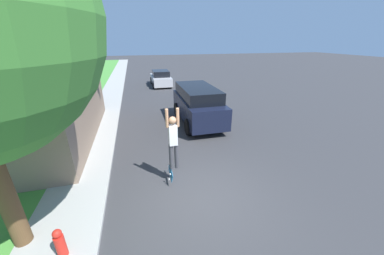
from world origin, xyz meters
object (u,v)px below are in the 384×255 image
at_px(skateboard, 170,173).
at_px(fire_hydrant, 60,243).
at_px(suv_parked, 198,104).
at_px(skateboarder, 173,139).
at_px(car_down_street, 161,78).

height_order(skateboard, fire_hydrant, fire_hydrant).
relative_size(suv_parked, fire_hydrant, 6.62).
bearing_deg(skateboarder, skateboard, 155.36).
xyz_separation_m(skateboarder, fire_hydrant, (-2.77, -2.06, -1.10)).
bearing_deg(suv_parked, skateboard, -115.62).
height_order(suv_parked, skateboard, suv_parked).
xyz_separation_m(suv_parked, fire_hydrant, (-4.99, -7.00, -0.62)).
bearing_deg(suv_parked, car_down_street, 93.76).
distance_m(skateboarder, skateboard, 1.24).
relative_size(suv_parked, skateboard, 5.77).
bearing_deg(car_down_street, skateboarder, -95.51).
height_order(car_down_street, skateboarder, skateboarder).
distance_m(car_down_street, skateboarder, 15.77).
bearing_deg(car_down_street, skateboard, -95.98).
xyz_separation_m(car_down_street, fire_hydrant, (-4.28, -17.74, -0.26)).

